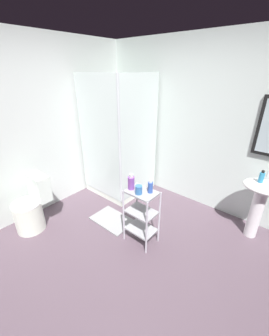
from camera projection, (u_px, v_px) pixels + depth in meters
name	position (u px, v px, depth m)	size (l,w,h in m)	color
ground_plane	(125.00, 272.00, 2.34)	(4.20, 4.20, 0.02)	#564450
wall_back	(210.00, 128.00, 3.07)	(4.20, 0.14, 2.50)	silver
wall_left	(24.00, 132.00, 2.88)	(0.10, 4.20, 2.50)	silver
shower_stall	(120.00, 168.00, 3.69)	(0.92, 0.92, 2.00)	white
pedestal_sink	(260.00, 198.00, 2.62)	(0.46, 0.37, 0.81)	white
sink_faucet	(268.00, 175.00, 2.58)	(0.03, 0.03, 0.10)	silver
toilet	(32.00, 208.00, 2.88)	(0.37, 0.49, 0.76)	white
storage_cart	(141.00, 213.00, 2.59)	(0.38, 0.28, 0.74)	silver
hand_soap_bottle	(262.00, 177.00, 2.49)	(0.06, 0.06, 0.15)	#389ED1
conditioner_bottle_purple	(131.00, 183.00, 2.48)	(0.08, 0.08, 0.19)	#83479F
shampoo_bottle_blue	(150.00, 187.00, 2.41)	(0.06, 0.06, 0.17)	#3457B2
rinse_cup	(139.00, 190.00, 2.40)	(0.08, 0.08, 0.10)	#3870B2
bath_mat	(112.00, 220.00, 3.13)	(0.60, 0.40, 0.02)	gray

